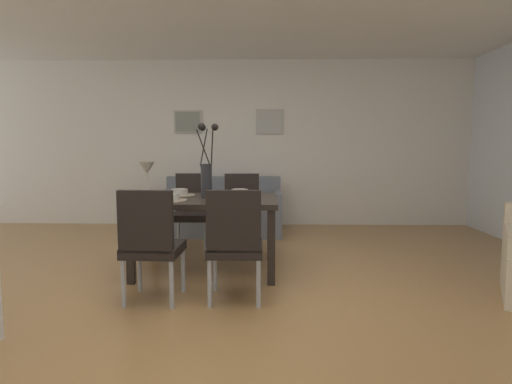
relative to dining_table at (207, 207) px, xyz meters
The scene contains 21 objects.
ground_plane 0.93m from the dining_table, 73.29° to the right, with size 9.00×9.00×0.00m, color #A87A47.
back_wall_panel 2.70m from the dining_table, 85.87° to the left, with size 9.00×0.10×2.60m, color silver.
dining_table is the anchor object (origin of this frame).
dining_chair_near_left 0.96m from the dining_table, 109.69° to the right, with size 0.46×0.46×0.92m.
dining_chair_near_right 0.96m from the dining_table, 108.84° to the left, with size 0.45×0.45×0.92m.
dining_chair_far_left 0.94m from the dining_table, 68.40° to the right, with size 0.45×0.45×0.92m.
dining_chair_far_right 0.94m from the dining_table, 71.24° to the left, with size 0.46×0.46×0.92m.
centerpiece_vase 0.37m from the dining_table, 55.35° to the left, with size 0.21×0.23×0.73m.
placemat_near_left 0.39m from the dining_table, 145.21° to the right, with size 0.32×0.32×0.01m, color #7F705B.
bowl_near_left 0.40m from the dining_table, 145.21° to the right, with size 0.17×0.17×0.07m.
placemat_near_right 0.39m from the dining_table, 145.21° to the left, with size 0.32×0.32×0.01m, color #7F705B.
bowl_near_right 0.40m from the dining_table, 145.21° to the left, with size 0.17×0.17×0.07m.
placemat_far_left 0.39m from the dining_table, 34.79° to the right, with size 0.32×0.32×0.01m, color #7F705B.
bowl_far_left 0.40m from the dining_table, 34.79° to the right, with size 0.17×0.17×0.07m.
placemat_far_right 0.39m from the dining_table, 34.79° to the left, with size 0.32×0.32×0.01m, color #7F705B.
bowl_far_right 0.40m from the dining_table, 34.79° to the left, with size 0.17×0.17×0.07m.
sofa 1.95m from the dining_table, 91.49° to the left, with size 1.71×0.84×0.80m.
side_table 2.23m from the dining_table, 120.92° to the left, with size 0.36×0.36×0.52m, color black.
table_lamp 2.21m from the dining_table, 120.92° to the left, with size 0.22×0.22×0.51m.
framed_picture_left 2.81m from the dining_table, 104.17° to the left, with size 0.44×0.03×0.36m.
framed_picture_center 2.81m from the dining_table, 75.83° to the left, with size 0.43×0.03×0.39m.
Camera 1 is at (0.40, -3.53, 1.25)m, focal length 29.63 mm.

